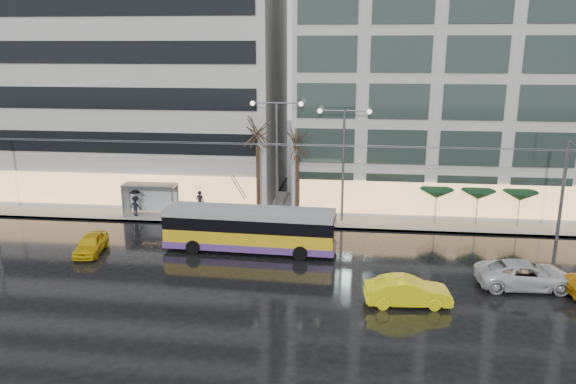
% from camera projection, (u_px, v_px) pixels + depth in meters
% --- Properties ---
extents(ground, '(140.00, 140.00, 0.00)m').
position_uv_depth(ground, '(220.00, 273.00, 33.45)').
color(ground, black).
rests_on(ground, ground).
extents(sidewalk, '(80.00, 10.00, 0.15)m').
position_uv_depth(sidewalk, '(282.00, 208.00, 46.65)').
color(sidewalk, gray).
rests_on(sidewalk, ground).
extents(kerb, '(80.00, 0.10, 0.15)m').
position_uv_depth(kerb, '(274.00, 226.00, 41.89)').
color(kerb, slate).
rests_on(kerb, ground).
extents(building_left, '(34.00, 14.00, 22.00)m').
position_uv_depth(building_left, '(92.00, 68.00, 50.66)').
color(building_left, '#A9A7A2').
rests_on(building_left, sidewalk).
extents(building_right, '(32.00, 14.00, 25.00)m').
position_uv_depth(building_right, '(493.00, 52.00, 46.35)').
color(building_right, '#A9A7A2').
rests_on(building_right, sidewalk).
extents(trolleybus, '(11.30, 4.59, 5.20)m').
position_uv_depth(trolleybus, '(250.00, 230.00, 36.76)').
color(trolleybus, gold).
rests_on(trolleybus, ground).
extents(catenary, '(42.24, 5.12, 7.00)m').
position_uv_depth(catenary, '(258.00, 175.00, 39.88)').
color(catenary, '#595B60').
rests_on(catenary, ground).
extents(bus_shelter, '(4.20, 1.60, 2.51)m').
position_uv_depth(bus_shelter, '(146.00, 192.00, 44.15)').
color(bus_shelter, '#595B60').
rests_on(bus_shelter, sidewalk).
extents(street_lamp_near, '(3.96, 0.36, 9.03)m').
position_uv_depth(street_lamp_near, '(277.00, 144.00, 42.07)').
color(street_lamp_near, '#595B60').
rests_on(street_lamp_near, sidewalk).
extents(street_lamp_far, '(3.96, 0.36, 8.53)m').
position_uv_depth(street_lamp_far, '(344.00, 149.00, 41.58)').
color(street_lamp_far, '#595B60').
rests_on(street_lamp_far, sidewalk).
extents(tree_a, '(3.20, 3.20, 8.40)m').
position_uv_depth(tree_a, '(257.00, 129.00, 42.15)').
color(tree_a, black).
rests_on(tree_a, sidewalk).
extents(tree_b, '(3.20, 3.20, 7.70)m').
position_uv_depth(tree_b, '(297.00, 138.00, 42.18)').
color(tree_b, black).
rests_on(tree_b, sidewalk).
extents(parasol_a, '(2.50, 2.50, 2.65)m').
position_uv_depth(parasol_a, '(437.00, 194.00, 41.82)').
color(parasol_a, '#595B60').
rests_on(parasol_a, sidewalk).
extents(parasol_b, '(2.50, 2.50, 2.65)m').
position_uv_depth(parasol_b, '(478.00, 195.00, 41.48)').
color(parasol_b, '#595B60').
rests_on(parasol_b, sidewalk).
extents(parasol_c, '(2.50, 2.50, 2.65)m').
position_uv_depth(parasol_c, '(520.00, 196.00, 41.14)').
color(parasol_c, '#595B60').
rests_on(parasol_c, sidewalk).
extents(taxi_a, '(2.05, 3.96, 1.29)m').
position_uv_depth(taxi_a, '(91.00, 244.00, 36.55)').
color(taxi_a, gold).
rests_on(taxi_a, ground).
extents(taxi_b, '(4.59, 1.93, 1.48)m').
position_uv_depth(taxi_b, '(408.00, 291.00, 29.24)').
color(taxi_b, '#FFEE0D').
rests_on(taxi_b, ground).
extents(sedan_silver, '(5.51, 2.76, 1.50)m').
position_uv_depth(sedan_silver, '(525.00, 275.00, 31.34)').
color(sedan_silver, silver).
rests_on(sedan_silver, ground).
extents(pedestrian_a, '(0.96, 0.98, 2.19)m').
position_uv_depth(pedestrian_a, '(200.00, 196.00, 44.60)').
color(pedestrian_a, black).
rests_on(pedestrian_a, sidewalk).
extents(pedestrian_b, '(0.99, 0.85, 1.79)m').
position_uv_depth(pedestrian_b, '(170.00, 201.00, 45.12)').
color(pedestrian_b, black).
rests_on(pedestrian_b, sidewalk).
extents(pedestrian_c, '(1.19, 1.06, 2.11)m').
position_uv_depth(pedestrian_c, '(136.00, 202.00, 43.92)').
color(pedestrian_c, black).
rests_on(pedestrian_c, sidewalk).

